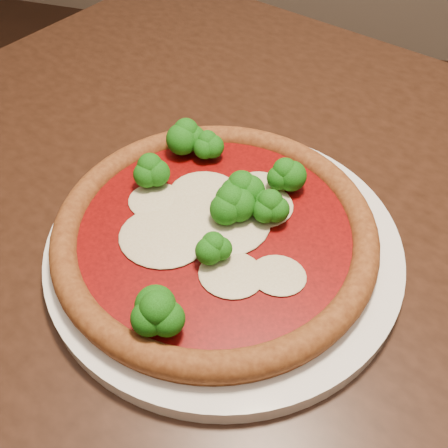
# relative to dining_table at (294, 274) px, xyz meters

# --- Properties ---
(dining_table) EXTENTS (1.35, 1.17, 0.75)m
(dining_table) POSITION_rel_dining_table_xyz_m (0.00, 0.00, 0.00)
(dining_table) COLOR black
(dining_table) RESTS_ON floor
(plate) EXTENTS (0.35, 0.35, 0.02)m
(plate) POSITION_rel_dining_table_xyz_m (-0.07, -0.07, 0.11)
(plate) COLOR silver
(plate) RESTS_ON dining_table
(pizza) EXTENTS (0.31, 0.31, 0.06)m
(pizza) POSITION_rel_dining_table_xyz_m (-0.08, -0.07, 0.13)
(pizza) COLOR brown
(pizza) RESTS_ON plate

